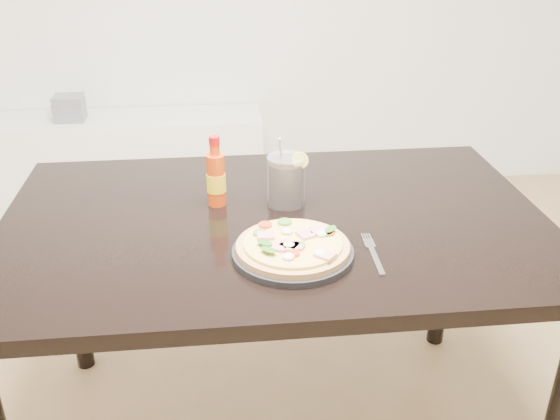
{
  "coord_description": "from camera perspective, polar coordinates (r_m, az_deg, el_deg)",
  "views": [
    {
      "loc": [
        -0.33,
        -1.03,
        1.48
      ],
      "look_at": [
        -0.19,
        0.27,
        0.83
      ],
      "focal_mm": 40.0,
      "sensor_mm": 36.0,
      "label": 1
    }
  ],
  "objects": [
    {
      "name": "pizza",
      "position": [
        1.42,
        1.23,
        -3.24
      ],
      "size": [
        0.26,
        0.26,
        0.03
      ],
      "color": "tan",
      "rests_on": "plate"
    },
    {
      "name": "cd_stack",
      "position": [
        3.3,
        -18.7,
        8.82
      ],
      "size": [
        0.14,
        0.12,
        0.13
      ],
      "color": "slate",
      "rests_on": "media_console"
    },
    {
      "name": "hot_sauce_bottle",
      "position": [
        1.65,
        -5.87,
        2.92
      ],
      "size": [
        0.06,
        0.06,
        0.19
      ],
      "rotation": [
        0.0,
        0.0,
        0.31
      ],
      "color": "#CF3D0C",
      "rests_on": "dining_table"
    },
    {
      "name": "plate",
      "position": [
        1.43,
        1.17,
        -3.93
      ],
      "size": [
        0.28,
        0.28,
        0.02
      ],
      "primitive_type": "cylinder",
      "color": "black",
      "rests_on": "dining_table"
    },
    {
      "name": "fork",
      "position": [
        1.46,
        8.47,
        -3.82
      ],
      "size": [
        0.03,
        0.19,
        0.0
      ],
      "rotation": [
        0.0,
        0.0,
        -0.03
      ],
      "color": "silver",
      "rests_on": "dining_table"
    },
    {
      "name": "media_console",
      "position": [
        3.37,
        -13.73,
        4.18
      ],
      "size": [
        1.4,
        0.34,
        0.5
      ],
      "primitive_type": "cube",
      "color": "white",
      "rests_on": "ground"
    },
    {
      "name": "dining_table",
      "position": [
        1.64,
        -0.45,
        -3.26
      ],
      "size": [
        1.4,
        0.9,
        0.75
      ],
      "color": "black",
      "rests_on": "ground"
    },
    {
      "name": "cola_cup",
      "position": [
        1.65,
        0.58,
        2.6
      ],
      "size": [
        0.11,
        0.1,
        0.19
      ],
      "rotation": [
        0.0,
        0.0,
        -0.19
      ],
      "color": "black",
      "rests_on": "dining_table"
    }
  ]
}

